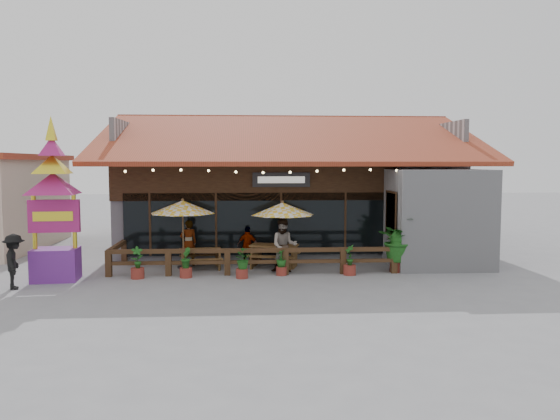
{
  "coord_description": "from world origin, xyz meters",
  "views": [
    {
      "loc": [
        -1.87,
        -19.02,
        3.83
      ],
      "look_at": [
        -0.57,
        1.5,
        2.06
      ],
      "focal_mm": 35.0,
      "sensor_mm": 36.0,
      "label": 1
    }
  ],
  "objects": [
    {
      "name": "diner_a",
      "position": [
        -4.01,
        1.33,
        0.86
      ],
      "size": [
        0.73,
        0.59,
        1.72
      ],
      "primitive_type": "imported",
      "rotation": [
        0.0,
        0.0,
        3.46
      ],
      "color": "#3B2512",
      "rests_on": "ground"
    },
    {
      "name": "umbrella_left",
      "position": [
        -4.15,
        0.92,
        2.23
      ],
      "size": [
        2.76,
        2.76,
        2.56
      ],
      "color": "brown",
      "rests_on": "ground"
    },
    {
      "name": "planter_b",
      "position": [
        -3.88,
        -0.81,
        0.46
      ],
      "size": [
        0.41,
        0.41,
        1.01
      ],
      "color": "maroon",
      "rests_on": "ground"
    },
    {
      "name": "restaurant_building",
      "position": [
        0.26,
        6.61,
        2.21
      ],
      "size": [
        15.5,
        14.73,
        6.09
      ],
      "color": "#B7B7BD",
      "rests_on": "ground"
    },
    {
      "name": "patio_railing",
      "position": [
        -2.25,
        -0.27,
        0.61
      ],
      "size": [
        10.0,
        2.6,
        0.92
      ],
      "color": "#472C19",
      "rests_on": "ground"
    },
    {
      "name": "ground",
      "position": [
        0.0,
        0.0,
        0.0
      ],
      "size": [
        100.0,
        100.0,
        0.0
      ],
      "primitive_type": "plane",
      "color": "gray",
      "rests_on": "ground"
    },
    {
      "name": "planter_e",
      "position": [
        1.69,
        -0.73,
        0.44
      ],
      "size": [
        0.43,
        0.43,
        1.05
      ],
      "color": "maroon",
      "rests_on": "ground"
    },
    {
      "name": "planter_c",
      "position": [
        -2.0,
        -1.04,
        0.55
      ],
      "size": [
        0.78,
        0.79,
        0.98
      ],
      "color": "maroon",
      "rests_on": "ground"
    },
    {
      "name": "planter_a",
      "position": [
        -5.47,
        -0.86,
        0.45
      ],
      "size": [
        0.45,
        0.44,
        1.08
      ],
      "color": "maroon",
      "rests_on": "ground"
    },
    {
      "name": "planter_d",
      "position": [
        -0.66,
        -0.63,
        0.43
      ],
      "size": [
        0.46,
        0.46,
        0.89
      ],
      "color": "maroon",
      "rests_on": "ground"
    },
    {
      "name": "umbrella_right",
      "position": [
        -0.53,
        0.68,
        2.16
      ],
      "size": [
        2.67,
        2.67,
        2.48
      ],
      "color": "brown",
      "rests_on": "ground"
    },
    {
      "name": "diner_c",
      "position": [
        -1.79,
        1.53,
        0.72
      ],
      "size": [
        0.91,
        0.6,
        1.43
      ],
      "primitive_type": "imported",
      "rotation": [
        0.0,
        0.0,
        2.82
      ],
      "color": "#3B2512",
      "rests_on": "ground"
    },
    {
      "name": "picnic_table_left",
      "position": [
        -3.5,
        0.74,
        0.48
      ],
      "size": [
        1.67,
        1.5,
        0.72
      ],
      "color": "brown",
      "rests_on": "ground"
    },
    {
      "name": "diner_b",
      "position": [
        -0.52,
        -0.12,
        0.95
      ],
      "size": [
        0.98,
        0.79,
        1.89
      ],
      "primitive_type": "imported",
      "rotation": [
        0.0,
        0.0,
        -0.08
      ],
      "color": "#3B2512",
      "rests_on": "ground"
    },
    {
      "name": "picnic_table_right",
      "position": [
        -0.82,
        0.9,
        0.56
      ],
      "size": [
        2.08,
        1.92,
        0.83
      ],
      "color": "brown",
      "rests_on": "ground"
    },
    {
      "name": "pedestrian",
      "position": [
        -8.91,
        -2.16,
        0.85
      ],
      "size": [
        0.94,
        1.23,
        1.69
      ],
      "primitive_type": "imported",
      "rotation": [
        0.0,
        0.0,
        1.89
      ],
      "color": "black",
      "rests_on": "ground"
    },
    {
      "name": "tropical_plant",
      "position": [
        3.48,
        -0.27,
        1.11
      ],
      "size": [
        1.85,
        1.83,
        1.93
      ],
      "color": "maroon",
      "rests_on": "ground"
    },
    {
      "name": "thai_sign_tower",
      "position": [
        -8.07,
        -1.01,
        3.04
      ],
      "size": [
        2.3,
        2.3,
        5.75
      ],
      "color": "#692589",
      "rests_on": "ground"
    }
  ]
}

